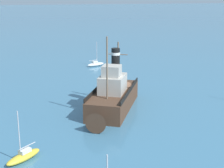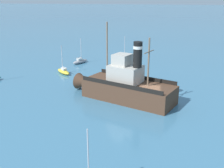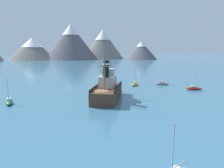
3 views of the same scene
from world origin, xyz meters
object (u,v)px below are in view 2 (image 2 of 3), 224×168
Objects in this scene: sailboat_red at (124,58)px; sailboat_grey at (80,61)px; sailboat_yellow at (63,71)px; old_tugboat at (124,86)px.

sailboat_red is 9.18m from sailboat_grey.
sailboat_yellow is 7.73m from sailboat_grey.
sailboat_yellow is 1.00× the size of sailboat_grey.
old_tugboat is at bearing -131.64° from sailboat_yellow.
old_tugboat is 2.96× the size of sailboat_grey.
old_tugboat is 15.81m from sailboat_yellow.
sailboat_red is at bearing 6.72° from old_tugboat.
sailboat_yellow is (10.46, 11.77, -1.40)m from old_tugboat.
sailboat_grey is at bearing 116.55° from sailboat_red.
old_tugboat reaches higher than sailboat_yellow.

